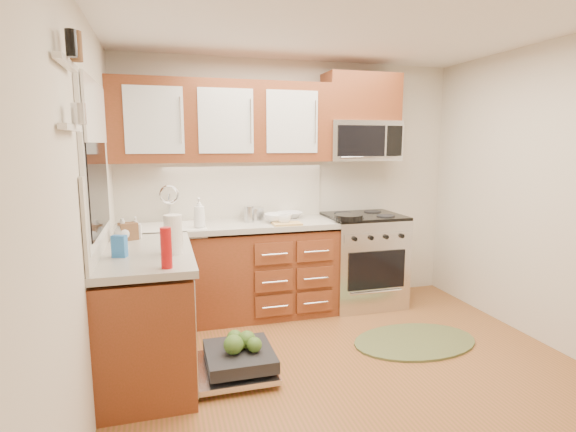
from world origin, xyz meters
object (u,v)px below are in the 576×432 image
object	(u,v)px
dishwasher	(234,362)
rug	(415,341)
cutting_board	(287,224)
bowl_b	(278,218)
microwave	(361,141)
skillet	(348,217)
paper_towel_roll	(173,234)
upper_cabinets	(223,122)
cup	(284,220)
range	(363,259)
bowl_a	(290,215)
stock_pot	(254,214)
sink	(171,240)

from	to	relation	value
dishwasher	rug	bearing A→B (deg)	4.54
cutting_board	bowl_b	size ratio (longest dim) A/B	1.01
dishwasher	cutting_board	bearing A→B (deg)	54.39
microwave	skillet	size ratio (longest dim) A/B	2.81
paper_towel_roll	bowl_b	world-z (taller)	paper_towel_roll
microwave	upper_cabinets	bearing A→B (deg)	178.98
upper_cabinets	cup	bearing A→B (deg)	-32.75
dishwasher	paper_towel_roll	bearing A→B (deg)	170.56
dishwasher	cup	bearing A→B (deg)	56.02
range	bowl_a	size ratio (longest dim) A/B	3.85
skillet	cup	xyz separation A→B (m)	(-0.62, 0.07, -0.01)
range	stock_pot	xyz separation A→B (m)	(-1.12, 0.16, 0.51)
sink	cutting_board	distance (m)	1.08
dishwasher	sink	bearing A→B (deg)	109.20
rug	stock_pot	world-z (taller)	stock_pot
stock_pot	cup	world-z (taller)	stock_pot
upper_cabinets	paper_towel_roll	xyz separation A→B (m)	(-0.52, -1.21, -0.82)
microwave	bowl_b	distance (m)	1.20
bowl_b	skillet	bearing A→B (deg)	-16.39
range	sink	size ratio (longest dim) A/B	1.53
dishwasher	stock_pot	world-z (taller)	stock_pot
upper_cabinets	dishwasher	xyz separation A→B (m)	(-0.13, -1.27, -1.77)
cutting_board	bowl_b	xyz separation A→B (m)	(-0.05, 0.15, 0.03)
bowl_a	bowl_b	distance (m)	0.29
skillet	stock_pot	distance (m)	0.93
stock_pot	range	bearing A→B (deg)	-7.91
cutting_board	stock_pot	bearing A→B (deg)	123.31
upper_cabinets	sink	bearing A→B (deg)	-163.55
upper_cabinets	cutting_board	xyz separation A→B (m)	(0.52, -0.35, -0.94)
skillet	dishwasher	bearing A→B (deg)	-145.07
rug	stock_pot	size ratio (longest dim) A/B	5.35
cutting_board	cup	size ratio (longest dim) A/B	2.34
cutting_board	bowl_b	bearing A→B (deg)	107.08
upper_cabinets	cutting_board	world-z (taller)	upper_cabinets
rug	paper_towel_roll	size ratio (longest dim) A/B	4.00
sink	cup	size ratio (longest dim) A/B	5.47
dishwasher	paper_towel_roll	size ratio (longest dim) A/B	2.60
cup	range	bearing A→B (deg)	11.31
stock_pot	cutting_board	bearing A→B (deg)	-56.69
skillet	stock_pot	bearing A→B (deg)	154.26
upper_cabinets	dishwasher	bearing A→B (deg)	-96.04
dishwasher	stock_pot	distance (m)	1.62
microwave	rug	distance (m)	2.03
upper_cabinets	bowl_a	size ratio (longest dim) A/B	8.32
skillet	cutting_board	world-z (taller)	skillet
sink	dishwasher	bearing A→B (deg)	-70.80
stock_pot	skillet	bearing A→B (deg)	-25.74
range	skillet	size ratio (longest dim) A/B	3.51
upper_cabinets	skillet	world-z (taller)	upper_cabinets
range	paper_towel_roll	distance (m)	2.28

